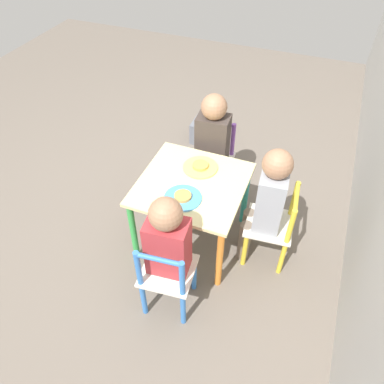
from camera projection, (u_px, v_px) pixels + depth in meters
ground_plane at (192, 238)px, 2.38m from camera, size 6.00×6.00×0.00m
kids_table at (192, 192)px, 2.10m from camera, size 0.58×0.58×0.47m
chair_purple at (213, 161)px, 2.53m from camera, size 0.28×0.28×0.52m
chair_blue at (167, 276)px, 1.87m from camera, size 0.29×0.29×0.52m
chair_yellow at (273, 227)px, 2.11m from camera, size 0.28×0.28×0.52m
child_left at (212, 142)px, 2.34m from camera, size 0.22×0.21×0.78m
child_right at (169, 244)px, 1.78m from camera, size 0.22×0.21×0.75m
child_back at (267, 199)px, 1.98m from camera, size 0.21×0.22×0.78m
plate_left at (200, 167)px, 2.13m from camera, size 0.20×0.20×0.03m
plate_right at (183, 197)px, 1.95m from camera, size 0.20×0.20×0.03m
storage_bin at (207, 129)px, 3.09m from camera, size 0.26×0.21×0.18m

